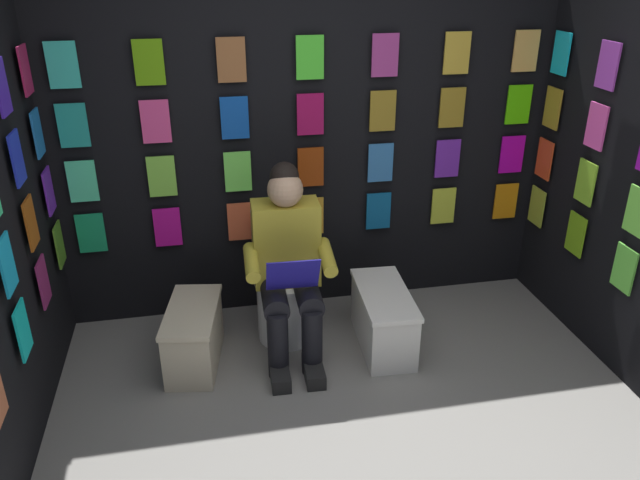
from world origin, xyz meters
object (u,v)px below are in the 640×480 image
at_px(person_reading, 289,264).
at_px(toilet, 285,286).
at_px(comic_longbox_far, 383,319).
at_px(comic_longbox_near, 194,336).

bearing_deg(person_reading, toilet, -89.71).
height_order(toilet, comic_longbox_far, toilet).
bearing_deg(comic_longbox_near, comic_longbox_far, -172.64).
distance_m(toilet, comic_longbox_near, 0.66).
relative_size(person_reading, comic_longbox_near, 1.85).
xyz_separation_m(person_reading, comic_longbox_far, (-0.58, 0.07, -0.41)).
distance_m(comic_longbox_near, comic_longbox_far, 1.17).
xyz_separation_m(toilet, comic_longbox_far, (-0.57, 0.30, -0.13)).
distance_m(toilet, comic_longbox_far, 0.66).
relative_size(comic_longbox_near, comic_longbox_far, 0.94).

